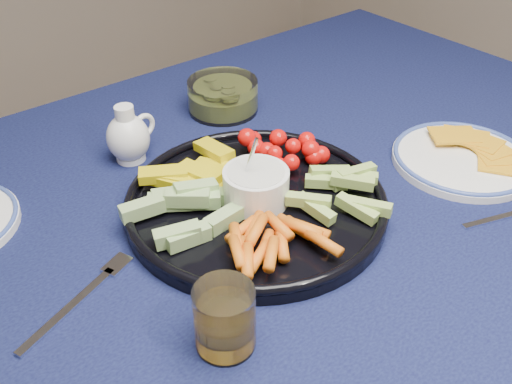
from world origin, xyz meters
TOP-DOWN VIEW (x-y plane):
  - dining_table at (0.00, 0.00)m, footprint 1.67×1.07m
  - crudite_platter at (0.03, 0.01)m, footprint 0.39×0.39m
  - creamer_pitcher at (-0.04, 0.25)m, footprint 0.09×0.07m
  - pickle_bowl at (0.18, 0.29)m, footprint 0.13×0.13m
  - cheese_plate at (0.38, -0.11)m, footprint 0.23×0.23m
  - juice_tumbler at (-0.15, -0.16)m, footprint 0.07×0.07m
  - fork_left at (-0.24, 0.01)m, footprint 0.18×0.09m

SIDE VIEW (x-z plane):
  - dining_table at x=0.00m, z-range 0.29..1.03m
  - fork_left at x=-0.24m, z-range 0.75..0.75m
  - cheese_plate at x=0.38m, z-range 0.74..0.77m
  - crudite_platter at x=0.03m, z-range 0.71..0.83m
  - pickle_bowl at x=0.18m, z-range 0.74..0.81m
  - juice_tumbler at x=-0.15m, z-range 0.74..0.82m
  - creamer_pitcher at x=-0.04m, z-range 0.74..0.84m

